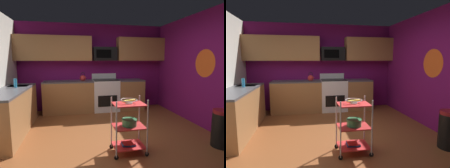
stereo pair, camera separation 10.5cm
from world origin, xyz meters
The scene contains 15 objects.
floor centered at (0.00, 0.00, -0.02)m, with size 4.40×4.80×0.04m, color brown.
wall_back centered at (0.00, 2.43, 1.30)m, with size 4.52×0.06×2.60m, color #6B1156.
wall_right centered at (2.23, 0.00, 1.30)m, with size 0.06×4.80×2.60m, color #6B1156.
wall_flower_decal centered at (2.20, 0.25, 1.45)m, with size 0.62×0.62×0.00m, color #E5591E.
counter_run centered at (-0.80, 1.54, 0.46)m, with size 3.67×2.70×0.92m.
oven_range centered at (0.32, 2.10, 0.48)m, with size 0.76×0.65×1.10m.
upper_cabinets centered at (-0.07, 2.23, 1.85)m, with size 4.40×0.33×0.70m.
microwave centered at (0.32, 2.21, 1.70)m, with size 0.70×0.39×0.40m.
rolling_cart centered at (0.23, -0.52, 0.45)m, with size 0.57×0.39×0.91m.
fruit_bowl centered at (0.23, -0.52, 0.88)m, with size 0.27×0.27×0.07m.
mixing_bowl_large centered at (0.24, -0.52, 0.52)m, with size 0.25×0.25×0.11m.
book_stack centered at (0.23, -0.52, 0.15)m, with size 0.23×0.18×0.05m.
kettle centered at (-0.36, 2.10, 1.00)m, with size 0.21×0.18×0.26m.
dish_soap_bottle centered at (-1.88, 1.05, 1.02)m, with size 0.06×0.06×0.20m, color #2D8CBF.
trash_can centered at (1.90, -0.66, 0.33)m, with size 0.34×0.42×0.66m.
Camera 1 is at (-0.64, -3.25, 1.53)m, focal length 29.20 mm.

